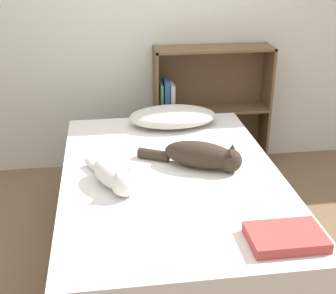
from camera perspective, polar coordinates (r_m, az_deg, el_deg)
name	(u,v)px	position (r m, az deg, el deg)	size (l,w,h in m)	color
ground_plane	(171,253)	(3.01, 0.39, -12.74)	(8.00, 8.00, 0.00)	brown
wall_back	(147,15)	(3.78, -2.63, 15.74)	(8.00, 0.06, 2.50)	silver
bed	(171,215)	(2.85, 0.41, -8.28)	(1.29, 1.92, 0.56)	brown
pillow	(173,117)	(3.37, 0.56, 3.74)	(0.63, 0.38, 0.13)	beige
cat_light	(114,176)	(2.55, -6.56, -3.54)	(0.29, 0.47, 0.16)	white
cat_dark	(202,156)	(2.75, 4.22, -1.05)	(0.59, 0.39, 0.16)	#33281E
bookshelf	(207,106)	(3.91, 4.76, 4.97)	(0.94, 0.26, 1.02)	brown
blanket_fold	(286,237)	(2.19, 14.17, -10.61)	(0.34, 0.23, 0.05)	#B2423D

